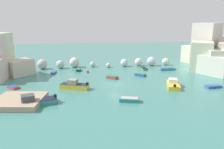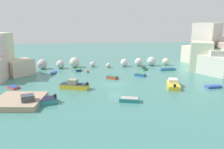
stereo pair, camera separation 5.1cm
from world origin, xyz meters
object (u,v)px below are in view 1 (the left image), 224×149
moored_boat_11 (130,100)px  moored_boat_7 (14,87)px  moored_boat_5 (54,72)px  moored_boat_1 (213,86)px  moored_boat_3 (167,69)px  moored_boat_9 (144,69)px  moored_boat_4 (78,70)px  moored_boat_8 (34,101)px  stone_dock (19,101)px  channel_buoy (88,71)px  moored_boat_10 (112,77)px  moored_boat_2 (140,75)px  moored_boat_6 (173,84)px  moored_boat_0 (74,85)px

moored_boat_11 → moored_boat_7: bearing=-9.9°
moored_boat_5 → moored_boat_1: bearing=67.7°
moored_boat_3 → moored_boat_9: 5.86m
moored_boat_4 → moored_boat_11: 24.16m
moored_boat_5 → moored_boat_8: moored_boat_8 is taller
stone_dock → moored_boat_8: moored_boat_8 is taller
channel_buoy → moored_boat_10: channel_buoy is taller
moored_boat_2 → moored_boat_7: bearing=54.6°
moored_boat_4 → moored_boat_6: size_ratio=0.45×
moored_boat_6 → moored_boat_11: moored_boat_6 is taller
moored_boat_6 → moored_boat_9: (-1.42, 15.52, -0.32)m
moored_boat_3 → moored_boat_5: bearing=172.4°
moored_boat_0 → moored_boat_6: moored_boat_0 is taller
stone_dock → moored_boat_8: 2.66m
channel_buoy → moored_boat_7: size_ratio=0.22×
moored_boat_1 → moored_boat_8: moored_boat_8 is taller
channel_buoy → moored_boat_5: size_ratio=0.24×
moored_boat_5 → moored_boat_9: 22.83m
channel_buoy → moored_boat_2: channel_buoy is taller
moored_boat_8 → moored_boat_0: bearing=-145.2°
stone_dock → moored_boat_3: bearing=31.1°
channel_buoy → moored_boat_0: bearing=-102.6°
moored_boat_9 → moored_boat_8: bearing=130.1°
moored_boat_0 → moored_boat_4: size_ratio=2.24×
moored_boat_4 → moored_boat_6: 24.42m
stone_dock → moored_boat_11: 17.16m
stone_dock → moored_boat_10: (16.23, 12.64, -0.13)m
moored_boat_0 → moored_boat_1: moored_boat_0 is taller
moored_boat_0 → moored_boat_6: bearing=-164.7°
moored_boat_0 → moored_boat_6: (18.81, -1.32, -0.12)m
moored_boat_7 → stone_dock: bearing=-25.4°
moored_boat_9 → moored_boat_6: bearing=-177.7°
moored_boat_7 → moored_boat_9: moored_boat_9 is taller
moored_boat_0 → moored_boat_5: (-5.42, 13.23, -0.46)m
moored_boat_5 → moored_boat_9: moored_boat_9 is taller
moored_boat_4 → moored_boat_8: (-6.30, -22.25, 0.33)m
moored_boat_8 → moored_boat_9: size_ratio=2.42×
stone_dock → moored_boat_10: bearing=37.9°
moored_boat_7 → moored_boat_3: bearing=60.6°
moored_boat_1 → moored_boat_0: bearing=169.4°
channel_buoy → moored_boat_5: 8.26m
moored_boat_1 → moored_boat_6: bearing=164.2°
channel_buoy → moored_boat_4: 3.20m
moored_boat_5 → moored_boat_7: bearing=-23.1°
moored_boat_2 → moored_boat_11: (-5.78, -15.42, 0.03)m
moored_boat_6 → moored_boat_3: bearing=0.6°
moored_boat_0 → moored_boat_5: size_ratio=2.37×
moored_boat_7 → moored_boat_10: (19.41, 4.43, 0.09)m
moored_boat_6 → moored_boat_8: (-24.57, -6.06, 0.07)m
moored_boat_7 → moored_boat_8: size_ratio=0.41×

